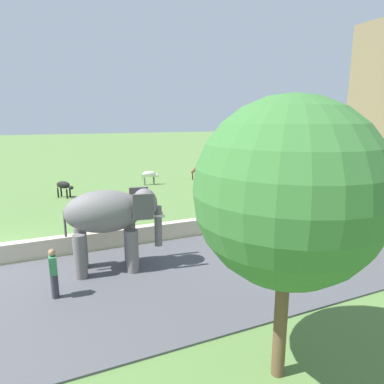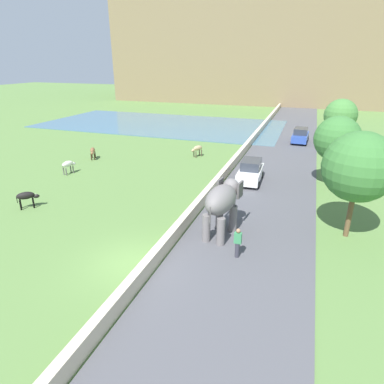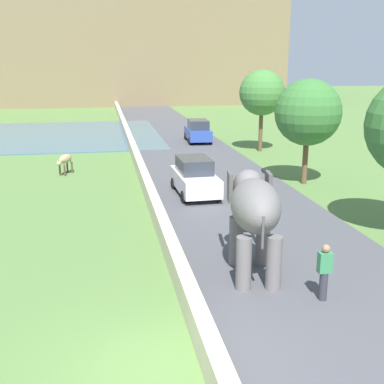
# 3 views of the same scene
# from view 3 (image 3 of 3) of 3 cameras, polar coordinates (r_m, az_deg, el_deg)

# --- Properties ---
(ground_plane) EXTENTS (220.00, 220.00, 0.00)m
(ground_plane) POSITION_cam_3_polar(r_m,az_deg,el_deg) (10.94, -4.66, -19.86)
(ground_plane) COLOR #567A3D
(road_surface) EXTENTS (7.00, 120.00, 0.06)m
(road_surface) POSITION_cam_3_polar(r_m,az_deg,el_deg) (30.16, 0.94, 3.12)
(road_surface) COLOR #4C4C51
(road_surface) RESTS_ON ground
(barrier_wall) EXTENTS (0.40, 110.00, 0.78)m
(barrier_wall) POSITION_cam_3_polar(r_m,az_deg,el_deg) (27.64, -6.00, 2.71)
(barrier_wall) COLOR beige
(barrier_wall) RESTS_ON ground
(hill_distant) EXTENTS (64.00, 28.00, 23.12)m
(hill_distant) POSITION_cam_3_polar(r_m,az_deg,el_deg) (83.76, -14.64, 18.20)
(hill_distant) COLOR #7F6B4C
(hill_distant) RESTS_ON ground
(elephant) EXTENTS (1.79, 3.56, 2.99)m
(elephant) POSITION_cam_3_polar(r_m,az_deg,el_deg) (14.44, 7.22, -2.06)
(elephant) COLOR slate
(elephant) RESTS_ON ground
(person_beside_elephant) EXTENTS (0.36, 0.22, 1.63)m
(person_beside_elephant) POSITION_cam_3_polar(r_m,az_deg,el_deg) (13.54, 15.13, -8.92)
(person_beside_elephant) COLOR #33333D
(person_beside_elephant) RESTS_ON ground
(car_blue) EXTENTS (1.94, 4.07, 1.80)m
(car_blue) POSITION_cam_3_polar(r_m,az_deg,el_deg) (38.82, 0.69, 7.10)
(car_blue) COLOR #2D4CA8
(car_blue) RESTS_ON ground
(car_white) EXTENTS (1.89, 4.05, 1.80)m
(car_white) POSITION_cam_3_polar(r_m,az_deg,el_deg) (23.33, 0.32, 1.77)
(car_white) COLOR white
(car_white) RESTS_ON ground
(cow_tan) EXTENTS (0.96, 1.38, 1.15)m
(cow_tan) POSITION_cam_3_polar(r_m,az_deg,el_deg) (28.59, -14.56, 3.62)
(cow_tan) COLOR tan
(cow_tan) RESTS_ON ground
(tree_near) EXTENTS (3.38, 3.38, 5.41)m
(tree_near) POSITION_cam_3_polar(r_m,az_deg,el_deg) (25.82, 13.33, 8.98)
(tree_near) COLOR brown
(tree_near) RESTS_ON ground
(tree_mid) EXTENTS (3.15, 3.15, 5.69)m
(tree_mid) POSITION_cam_3_polar(r_m,az_deg,el_deg) (34.97, 8.14, 11.34)
(tree_mid) COLOR brown
(tree_mid) RESTS_ON ground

